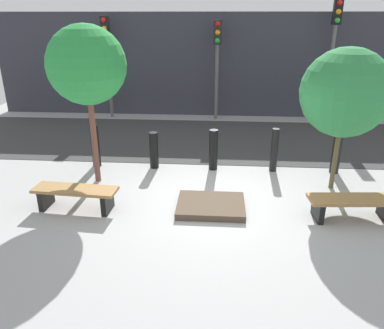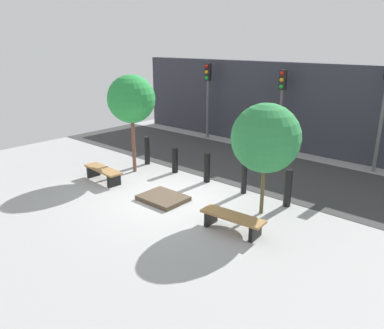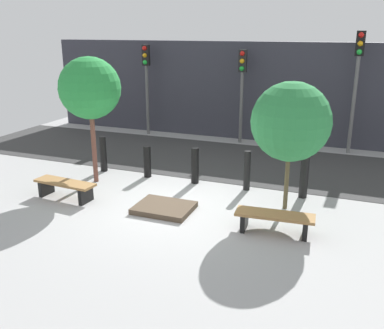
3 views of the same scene
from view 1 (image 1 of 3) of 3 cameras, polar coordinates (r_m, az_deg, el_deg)
ground_plane at (r=7.60m, az=2.92°, el=-5.83°), size 18.00×18.00×0.00m
road_strip at (r=11.40m, az=3.45°, el=3.86°), size 18.00×4.18×0.01m
building_facade at (r=14.11m, az=3.85°, el=14.87°), size 16.20×0.50×3.62m
bench_left at (r=7.56m, az=-17.31°, el=-4.34°), size 1.65×0.58×0.44m
bench_right at (r=7.49m, az=23.30°, el=-5.55°), size 1.64×0.59×0.43m
planter_bed at (r=7.35m, az=2.88°, el=-6.26°), size 1.31×1.03×0.13m
tree_behind_left_bench at (r=8.15m, az=-15.76°, el=14.30°), size 1.62×1.62×3.38m
tree_behind_right_bench at (r=8.15m, az=22.30°, el=10.05°), size 1.78×1.78×2.97m
bollard_far_left at (r=9.50m, az=-14.50°, el=2.76°), size 0.20×0.20×1.05m
bollard_left at (r=9.17m, az=-5.83°, el=2.18°), size 0.21×0.21×0.90m
bollard_center at (r=9.02m, az=3.27°, el=2.25°), size 0.21×0.21×1.00m
bollard_right at (r=9.11m, az=12.43°, el=2.15°), size 0.17×0.17×1.06m
bollard_far_right at (r=9.43m, az=21.18°, el=1.91°), size 0.21×0.21×1.08m
traffic_light_west at (r=13.82m, az=-12.86°, el=16.76°), size 0.28×0.27×3.48m
traffic_light_mid_west at (r=13.26m, az=3.87°, el=16.70°), size 0.28×0.27×3.36m
traffic_light_mid_east at (r=13.74m, az=20.81°, el=17.30°), size 0.28×0.27×3.99m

